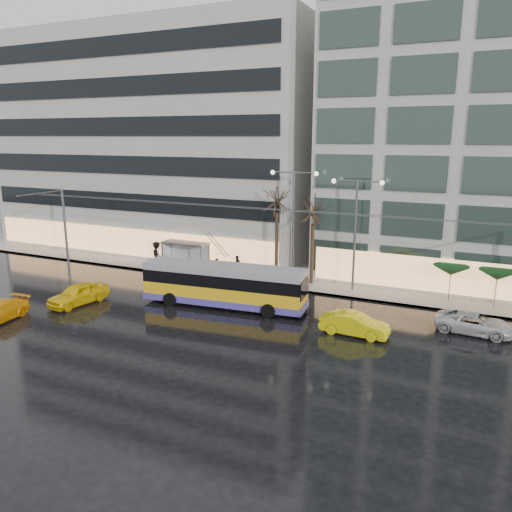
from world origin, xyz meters
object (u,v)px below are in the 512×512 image
Objects in this scene: street_lamp_near at (293,211)px; taxi_a at (78,294)px; trolleybus at (224,286)px; bus_shelter at (183,249)px.

street_lamp_near reaches higher than taxi_a.
trolleybus is 2.63× the size of taxi_a.
taxi_a is at bearing -137.70° from street_lamp_near.
bus_shelter is 0.93× the size of taxi_a.
bus_shelter is at bearing 138.28° from trolleybus.
trolleybus is 10.56m from taxi_a.
trolleybus is 1.31× the size of street_lamp_near.
bus_shelter is 11.23m from taxi_a.
trolleybus is 8.83m from street_lamp_near.
trolleybus is at bearing -108.93° from street_lamp_near.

